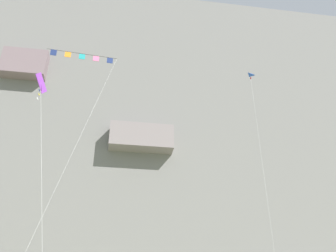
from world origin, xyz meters
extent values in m
cube|color=slate|center=(0.00, 70.06, 36.97)|extent=(180.00, 24.42, 73.93)
cube|color=slate|center=(-23.08, 57.05, 49.07)|extent=(8.38, 3.37, 5.89)
cube|color=gray|center=(0.00, 57.19, 34.61)|extent=(11.48, 4.51, 4.73)
pyramid|color=blue|center=(13.49, 36.56, 34.43)|extent=(1.11, 0.90, 0.17)
cube|color=red|center=(13.59, 36.26, 34.36)|extent=(0.12, 0.27, 0.30)
cylinder|color=silver|center=(12.34, 33.42, 17.24)|extent=(2.50, 5.69, 34.24)
cylinder|color=black|center=(-7.78, 22.17, 23.96)|extent=(6.02, 0.48, 0.03)
cube|color=navy|center=(-5.37, 22.35, 23.64)|extent=(0.52, 0.08, 0.57)
cube|color=pink|center=(-6.58, 22.26, 23.64)|extent=(0.52, 0.12, 0.57)
cube|color=teal|center=(-7.78, 22.17, 23.64)|extent=(0.52, 0.11, 0.57)
cube|color=orange|center=(-8.99, 22.08, 23.64)|extent=(0.52, 0.11, 0.57)
cube|color=navy|center=(-10.19, 21.99, 23.64)|extent=(0.52, 0.13, 0.57)
cylinder|color=silver|center=(-7.53, 19.95, 12.04)|extent=(5.53, 4.92, 23.84)
cube|color=purple|center=(-8.98, 15.15, 15.49)|extent=(0.55, 1.37, 1.45)
cylinder|color=black|center=(-8.98, 15.15, 15.49)|extent=(0.23, 0.07, 1.19)
cube|color=blue|center=(-9.01, 15.15, 14.95)|extent=(0.05, 0.17, 0.09)
cube|color=yellow|center=(-8.97, 15.15, 14.65)|extent=(0.04, 0.17, 0.09)
cube|color=white|center=(-9.01, 15.15, 14.35)|extent=(0.06, 0.17, 0.09)
cylinder|color=silver|center=(-7.58, 14.31, 7.71)|extent=(2.81, 1.69, 15.19)
camera|label=1|loc=(-4.13, -4.35, 1.64)|focal=40.90mm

